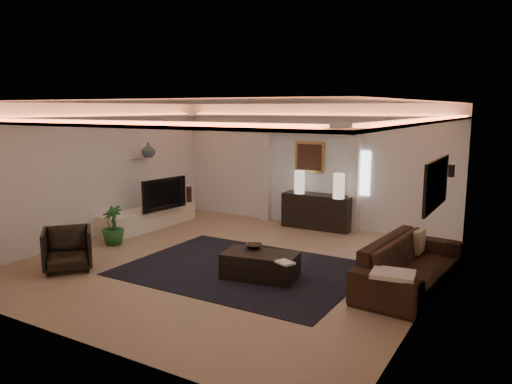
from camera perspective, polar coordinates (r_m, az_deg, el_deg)
The scene contains 33 objects.
floor at distance 9.10m, azimuth -3.03°, elevation -8.23°, with size 7.00×7.00×0.00m, color tan.
ceiling at distance 8.65m, azimuth -3.21°, elevation 10.36°, with size 7.00×7.00×0.00m, color white.
wall_back at distance 11.81m, azimuth 6.31°, elevation 3.10°, with size 7.00×7.00×0.00m, color white.
wall_front at distance 6.20m, azimuth -21.29°, elevation -3.57°, with size 7.00×7.00×0.00m, color white.
wall_left at distance 11.06m, azimuth -18.42°, elevation 2.21°, with size 7.00×7.00×0.00m, color white.
wall_right at distance 7.45m, azimuth 19.97°, elevation -1.35°, with size 7.00×7.00×0.00m, color white.
cove_soffit at distance 8.65m, azimuth -3.19°, elevation 8.50°, with size 7.00×7.00×0.04m, color silver.
daylight_slit at distance 11.32m, azimuth 12.51°, elevation 2.14°, with size 0.25×0.03×1.00m, color white.
area_rug at distance 8.73m, azimuth -1.55°, elevation -8.97°, with size 4.00×3.00×0.01m, color black.
pilaster_left at distance 12.27m, azimuth 1.18°, elevation 1.77°, with size 0.22×0.20×2.20m, color silver.
pilaster_right at distance 11.34m, azimuth 11.38°, elevation 0.91°, with size 0.22×0.20×2.20m, color silver.
alcove_header at distance 11.65m, azimuth 6.18°, elevation 6.97°, with size 2.52×0.20×0.12m, color silver.
painting_frame at distance 11.76m, azimuth 6.27°, elevation 4.06°, with size 0.74×0.04×0.74m, color tan.
painting_canvas at distance 11.74m, azimuth 6.22°, elevation 4.05°, with size 0.62×0.02×0.62m, color #4C2D1E.
art_panel_frame at distance 7.70m, azimuth 20.27°, elevation 0.88°, with size 0.04×1.64×0.74m, color black.
art_panel_gold at distance 7.71m, azimuth 20.09°, elevation 0.89°, with size 0.02×1.50×0.62m, color tan.
wall_sconce at distance 9.58m, azimuth 21.79°, elevation 2.30°, with size 0.12×0.12×0.22m, color black.
wall_niche at distance 11.96m, azimuth -13.24°, elevation 3.95°, with size 0.10×0.55×0.04m, color silver.
console at distance 11.62m, azimuth 7.17°, elevation -2.27°, with size 1.65×0.51×0.82m, color black.
lamp_left at distance 11.59m, azimuth 5.09°, elevation 1.20°, with size 0.24×0.24×0.54m, color silver.
lamp_right at distance 11.04m, azimuth 9.62°, elevation 0.67°, with size 0.25×0.25×0.56m, color #FDE8C2.
media_ledge at distance 11.91m, azimuth -12.34°, elevation -2.99°, with size 0.66×2.63×0.49m, color white.
tv at distance 11.62m, azimuth -11.04°, elevation -0.27°, with size 0.17×1.28×0.74m, color black.
figurine at distance 12.44m, azimuth -7.82°, elevation -0.36°, with size 0.14×0.14×0.38m, color #311E13.
ginger_jar at distance 11.71m, azimuth -12.44°, elevation 4.80°, with size 0.33×0.33×0.34m, color #495A69.
plant at distance 10.58m, azimuth -16.34°, elevation -3.77°, with size 0.45×0.45×0.81m, color #266226.
sofa at distance 8.17m, azimuth 17.65°, elevation -7.99°, with size 1.02×2.61×0.76m, color #2F2014.
throw_blanket at distance 7.09m, azimuth 15.67°, elevation -9.20°, with size 0.57×0.47×0.06m, color white.
throw_pillow at distance 8.88m, azimuth 18.45°, elevation -5.48°, with size 0.12×0.39×0.39m, color tan.
coffee_table at distance 8.25m, azimuth 0.50°, elevation -8.63°, with size 1.22×0.67×0.46m, color black.
bowl at distance 8.46m, azimuth -0.26°, elevation -6.46°, with size 0.28×0.28×0.07m, color #312115.
magazine at distance 7.66m, azimuth 3.40°, elevation -8.38°, with size 0.28×0.20×0.03m, color white.
armchair at distance 9.23m, azimuth -21.09°, elevation -6.22°, with size 0.80×0.82×0.74m, color #2F2921.
Camera 1 is at (4.78, -7.21, 2.81)m, focal length 34.35 mm.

